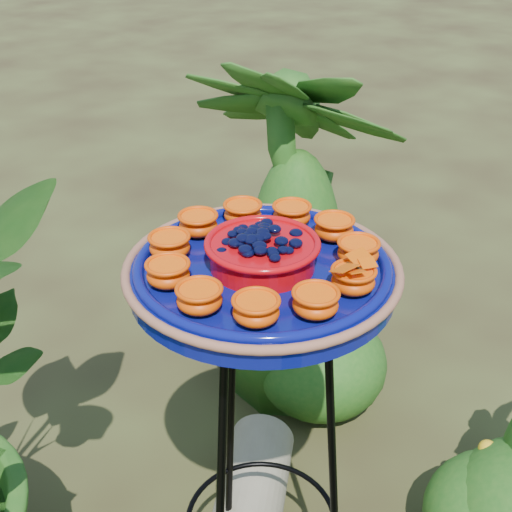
# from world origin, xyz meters

# --- Properties ---
(tripod_stand) EXTENTS (0.42, 0.42, 0.88)m
(tripod_stand) POSITION_xyz_m (-0.12, 0.12, 0.53)
(tripod_stand) COLOR black
(tripod_stand) RESTS_ON ground
(feeder_dish) EXTENTS (0.59, 0.59, 0.10)m
(feeder_dish) POSITION_xyz_m (-0.12, 0.12, 0.92)
(feeder_dish) COLOR #080E62
(feeder_dish) RESTS_ON tripod_stand
(driftwood_log) EXTENTS (0.54, 0.41, 0.17)m
(driftwood_log) POSITION_xyz_m (0.02, 0.27, 0.09)
(driftwood_log) COLOR gray
(driftwood_log) RESTS_ON ground
(shrub_back_right) EXTENTS (0.75, 0.75, 1.08)m
(shrub_back_right) POSITION_xyz_m (0.60, 0.56, 0.54)
(shrub_back_right) COLOR #1D5215
(shrub_back_right) RESTS_ON ground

